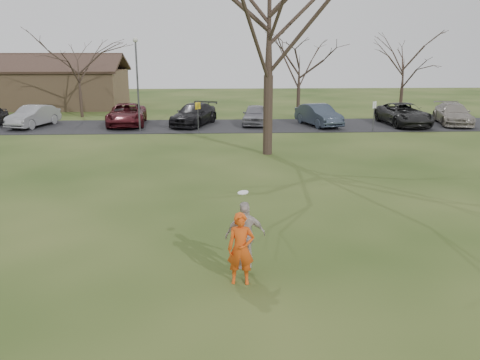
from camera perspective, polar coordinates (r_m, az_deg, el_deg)
The scene contains 17 objects.
ground at distance 12.53m, azimuth 0.86°, elevation -11.44°, with size 120.00×120.00×0.00m, color #1E380F.
parking_strip at distance 36.63m, azimuth -1.52°, elevation 6.29°, with size 62.00×6.50×0.04m, color black.
player_defender at distance 12.00m, azimuth 0.10°, elevation -7.96°, with size 0.65×0.43×1.80m, color #D84A11.
car_1 at distance 39.03m, azimuth -22.80°, elevation 6.83°, with size 1.61×4.63×1.53m, color gray.
car_2 at distance 37.67m, azimuth -12.98°, elevation 7.40°, with size 2.62×5.69×1.58m, color #4A1117.
car_3 at distance 36.97m, azimuth -5.35°, elevation 7.56°, with size 2.18×5.37×1.56m, color black.
car_4 at distance 37.07m, azimuth 1.75°, elevation 7.56°, with size 1.73×4.29×1.46m, color slate.
car_5 at distance 36.94m, azimuth 9.08°, elevation 7.43°, with size 1.65×4.74×1.56m, color #303A48.
car_6 at distance 38.69m, azimuth 18.44°, elevation 7.23°, with size 2.68×5.80×1.61m, color black.
car_7 at distance 40.49m, azimuth 23.42°, elevation 7.03°, with size 2.15×5.28×1.53m, color gray.
catching_play at distance 12.39m, azimuth 0.62°, elevation -6.39°, with size 1.07×0.64×1.96m.
building at distance 52.97m, azimuth -24.37°, elevation 9.77°, with size 20.60×8.50×5.14m.
lamp_post at distance 34.15m, azimuth -11.83°, elevation 12.01°, with size 0.34×0.34×6.27m.
sign_yellow at distance 33.48m, azimuth -4.89°, elevation 7.88°, with size 0.35×0.35×2.08m.
sign_white at distance 35.12m, azimuth 15.26°, elevation 7.75°, with size 0.35×0.35×2.08m.
big_tree at distance 26.37m, azimuth 3.41°, elevation 18.08°, with size 9.00×9.00×14.00m, color #352821, non-canonical shape.
small_tree_row at distance 41.60m, azimuth 4.49°, elevation 12.65°, with size 55.00×5.90×8.50m.
Camera 1 is at (-0.70, -11.20, 5.58)m, focal length 36.87 mm.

